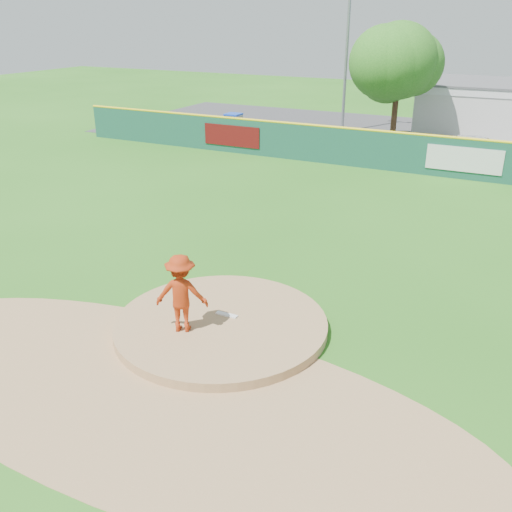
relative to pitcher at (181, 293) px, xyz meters
The scene contains 12 objects.
ground 1.62m from the pitcher, 52.00° to the left, with size 120.00×120.00×0.00m, color #286B19.
pitchers_mound 1.62m from the pitcher, 52.00° to the left, with size 5.50×5.50×0.50m, color #9E774C.
pitching_rubber 1.61m from the pitcher, 60.36° to the left, with size 0.60×0.15×0.04m, color white.
infield_dirt_arc 2.60m from the pitcher, 74.05° to the right, with size 15.40×15.40×0.01m, color #9E774C.
parking_lot 27.84m from the pitcher, 88.71° to the left, with size 44.00×16.00×0.02m, color #38383A.
pitcher is the anchor object (origin of this frame).
van 22.15m from the pitcher, 78.78° to the left, with size 2.58×5.59×1.55m, color white.
fence_banners 18.90m from the pitcher, 97.78° to the left, with size 16.57×0.04×1.20m.
playground_slide 25.58m from the pitcher, 116.24° to the left, with size 0.97×2.74×1.51m.
outfield_fence 18.81m from the pitcher, 88.09° to the left, with size 40.00×0.14×2.07m.
deciduous_tree 26.05m from the pitcher, 93.04° to the left, with size 5.60×5.60×7.36m.
light_pole_left 28.72m from the pitcher, 100.94° to the left, with size 1.75×0.25×11.00m.
Camera 1 is at (6.64, -11.08, 7.55)m, focal length 40.00 mm.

